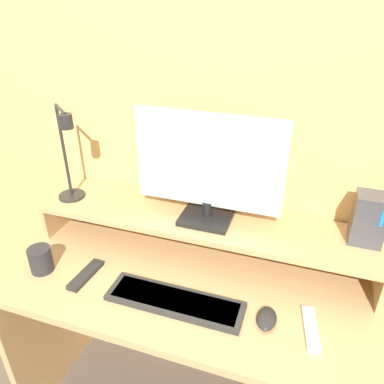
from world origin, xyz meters
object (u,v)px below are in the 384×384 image
object	(u,v)px
remote_control	(86,275)
keyboard	(174,301)
monitor	(208,168)
mouse	(267,319)
mug	(41,260)
router_dock	(369,219)
desk_lamp	(68,161)
remote_secondary	(311,329)

from	to	relation	value
remote_control	keyboard	bearing A→B (deg)	-2.95
monitor	mouse	world-z (taller)	monitor
mug	router_dock	bearing A→B (deg)	17.36
router_dock	remote_control	xyz separation A→B (m)	(-0.89, -0.31, -0.23)
desk_lamp	mouse	xyz separation A→B (m)	(0.80, -0.22, -0.31)
keyboard	remote_secondary	size ratio (longest dim) A/B	2.66
desk_lamp	mouse	distance (m)	0.89
desk_lamp	mug	size ratio (longest dim) A/B	4.09
monitor	keyboard	world-z (taller)	monitor
desk_lamp	remote_control	distance (m)	0.43
router_dock	keyboard	distance (m)	0.69
desk_lamp	keyboard	distance (m)	0.65
desk_lamp	mouse	size ratio (longest dim) A/B	3.98
keyboard	mug	distance (m)	0.51
mouse	remote_secondary	bearing A→B (deg)	3.89
remote_control	remote_secondary	bearing A→B (deg)	0.81
desk_lamp	remote_control	size ratio (longest dim) A/B	2.35
remote_control	remote_secondary	size ratio (longest dim) A/B	0.97
keyboard	mouse	distance (m)	0.30
desk_lamp	remote_control	bearing A→B (deg)	-52.95
monitor	router_dock	distance (m)	0.55
router_dock	keyboard	size ratio (longest dim) A/B	0.39
monitor	mouse	distance (m)	0.52
mouse	monitor	bearing A→B (deg)	134.51
desk_lamp	remote_secondary	bearing A→B (deg)	-12.95
monitor	remote_secondary	bearing A→B (deg)	-33.83
remote_secondary	desk_lamp	bearing A→B (deg)	167.05
desk_lamp	router_dock	distance (m)	1.07
desk_lamp	keyboard	bearing A→B (deg)	-25.52
keyboard	mouse	xyz separation A→B (m)	(0.29, 0.02, 0.00)
keyboard	mug	size ratio (longest dim) A/B	4.78
monitor	remote_secondary	distance (m)	0.60
desk_lamp	monitor	bearing A→B (deg)	6.15
desk_lamp	keyboard	size ratio (longest dim) A/B	0.86
router_dock	remote_secondary	size ratio (longest dim) A/B	1.05
desk_lamp	router_dock	xyz separation A→B (m)	(1.06, 0.09, -0.09)
keyboard	desk_lamp	bearing A→B (deg)	154.48
monitor	mouse	xyz separation A→B (m)	(0.28, -0.28, -0.34)
router_dock	desk_lamp	bearing A→B (deg)	-175.28
monitor	mug	distance (m)	0.68
mouse	remote_control	world-z (taller)	mouse
mouse	desk_lamp	bearing A→B (deg)	164.46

